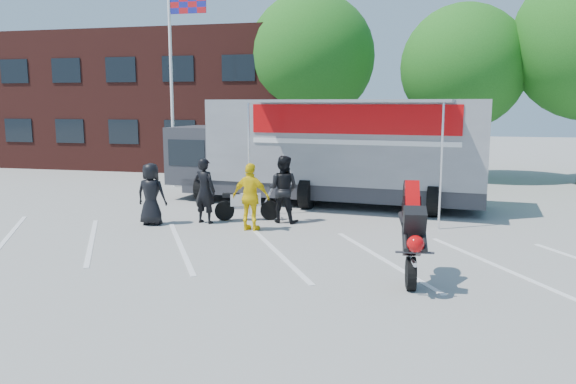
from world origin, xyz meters
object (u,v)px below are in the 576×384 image
at_px(spectator_leather_a, 151,194).
at_px(spectator_leather_c, 283,189).
at_px(tree_left, 311,58).
at_px(tree_mid, 463,67).
at_px(stunt_bike_rider, 407,278).
at_px(flagpole, 177,61).
at_px(transporter_truck, 330,204).
at_px(spectator_leather_b, 205,191).
at_px(parked_motorcycle, 247,220).
at_px(spectator_hivis, 251,197).

height_order(spectator_leather_a, spectator_leather_c, spectator_leather_c).
distance_m(tree_left, spectator_leather_c, 12.71).
distance_m(tree_mid, stunt_bike_rider, 16.13).
distance_m(flagpole, spectator_leather_c, 9.12).
bearing_deg(tree_left, transporter_truck, -74.41).
bearing_deg(tree_left, spectator_leather_c, -82.57).
bearing_deg(tree_left, tree_mid, -8.13).
xyz_separation_m(spectator_leather_a, spectator_leather_b, (1.38, 0.56, 0.06)).
height_order(tree_left, spectator_leather_a, tree_left).
xyz_separation_m(tree_left, parked_motorcycle, (0.45, -11.73, -5.57)).
relative_size(tree_mid, parked_motorcycle, 3.95).
xyz_separation_m(transporter_truck, parked_motorcycle, (-1.93, -3.21, 0.00)).
bearing_deg(stunt_bike_rider, tree_mid, 76.46).
height_order(parked_motorcycle, stunt_bike_rider, stunt_bike_rider).
xyz_separation_m(tree_left, spectator_leather_c, (1.53, -11.75, -4.60)).
xyz_separation_m(stunt_bike_rider, spectator_leather_b, (-5.78, 3.87, 0.93)).
distance_m(flagpole, stunt_bike_rider, 14.80).
distance_m(flagpole, spectator_hivis, 9.64).
distance_m(tree_mid, spectator_leather_b, 14.26).
distance_m(tree_left, transporter_truck, 10.45).
relative_size(parked_motorcycle, spectator_leather_b, 1.04).
distance_m(flagpole, transporter_truck, 8.70).
bearing_deg(parked_motorcycle, spectator_leather_b, 104.30).
distance_m(transporter_truck, stunt_bike_rider, 8.21).
distance_m(tree_left, parked_motorcycle, 12.99).
distance_m(tree_left, stunt_bike_rider, 17.93).
relative_size(flagpole, spectator_leather_b, 4.28).
distance_m(stunt_bike_rider, spectator_leather_b, 7.02).
bearing_deg(tree_left, spectator_leather_a, -98.75).
distance_m(tree_left, spectator_leather_b, 13.23).
height_order(transporter_truck, spectator_hivis, spectator_hivis).
xyz_separation_m(flagpole, parked_motorcycle, (4.69, -5.73, -5.05)).
relative_size(stunt_bike_rider, spectator_hivis, 1.18).
xyz_separation_m(tree_left, stunt_bike_rider, (5.17, -16.24, -5.57)).
distance_m(flagpole, tree_left, 7.37).
relative_size(transporter_truck, spectator_leather_a, 6.31).
xyz_separation_m(spectator_leather_c, spectator_hivis, (-0.58, -1.23, -0.05)).
relative_size(stunt_bike_rider, spectator_leather_c, 1.12).
relative_size(tree_left, tree_mid, 1.13).
bearing_deg(tree_left, spectator_hivis, -85.79).
bearing_deg(spectator_leather_b, spectator_hivis, 171.98).
height_order(tree_mid, spectator_leather_a, tree_mid).
distance_m(spectator_leather_a, spectator_leather_b, 1.49).
distance_m(parked_motorcycle, spectator_hivis, 1.63).
distance_m(tree_mid, spectator_leather_c, 12.70).
relative_size(spectator_leather_a, spectator_leather_c, 0.91).
relative_size(tree_left, parked_motorcycle, 4.44).
bearing_deg(spectator_leather_c, tree_left, -75.89).
xyz_separation_m(stunt_bike_rider, spectator_leather_c, (-3.64, 4.49, 0.96)).
relative_size(tree_mid, spectator_leather_a, 4.39).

